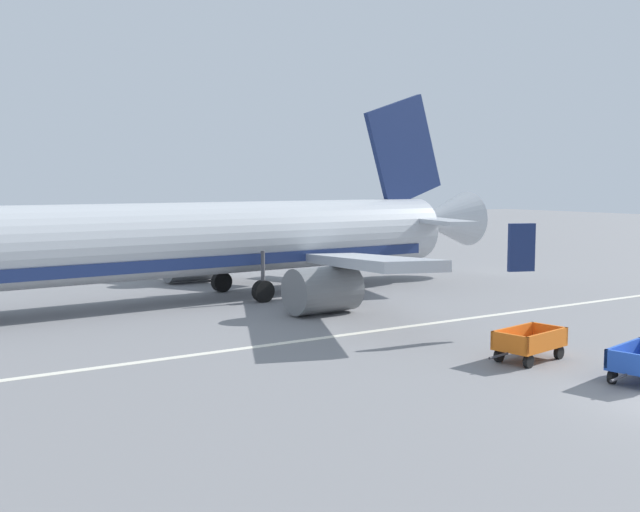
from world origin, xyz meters
TOP-DOWN VIEW (x-y plane):
  - apron_stripe at (0.00, 12.41)m, footprint 120.00×0.36m
  - airplane at (-2.70, 23.52)m, footprint 37.63×30.26m
  - baggage_cart_third_in_row at (0.49, 5.57)m, footprint 3.62×1.79m

SIDE VIEW (x-z plane):
  - apron_stripe at x=0.00m, z-range 0.00..0.01m
  - baggage_cart_third_in_row at x=0.49m, z-range 0.07..1.14m
  - airplane at x=-2.70m, z-range -2.62..8.72m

